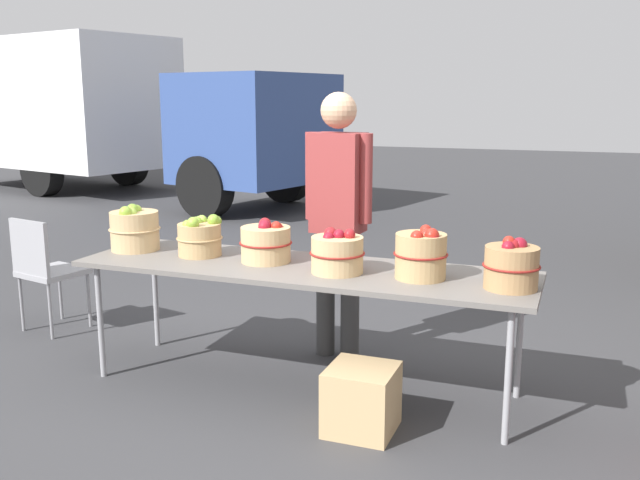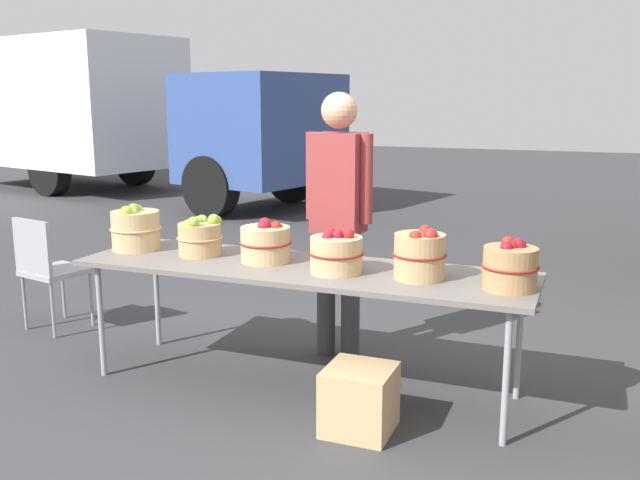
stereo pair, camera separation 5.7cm
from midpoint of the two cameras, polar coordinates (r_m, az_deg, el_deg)
The scene contains 12 objects.
ground_plane at distance 4.34m, azimuth -1.10°, elevation -11.81°, with size 40.00×40.00×0.00m, color #38383A.
market_table at distance 4.11m, azimuth -1.14°, elevation -2.65°, with size 2.70×0.76×0.75m.
apple_basket_green_0 at distance 4.67m, azimuth -14.47°, elevation 0.90°, with size 0.33×0.33×0.30m.
apple_basket_green_1 at distance 4.43m, azimuth -9.38°, elevation 0.27°, with size 0.29×0.29×0.26m.
apple_basket_red_0 at distance 4.21m, azimuth -4.06°, elevation -0.21°, with size 0.32×0.32×0.26m.
apple_basket_red_1 at distance 3.94m, azimuth 1.74°, elevation -1.11°, with size 0.31×0.31×0.25m.
apple_basket_red_2 at distance 3.84m, azimuth 8.58°, elevation -1.18°, with size 0.30×0.30×0.29m.
apple_basket_red_3 at distance 3.73m, azimuth 15.66°, elevation -2.11°, with size 0.30×0.30×0.28m.
vendor_adult at distance 4.55m, azimuth 1.89°, elevation 2.86°, with size 0.46×0.25×1.76m.
box_truck at distance 13.31m, azimuth -16.76°, elevation 10.15°, with size 7.99×3.98×2.75m.
folding_chair at distance 5.54m, azimuth -21.09°, elevation -1.86°, with size 0.48×0.48×0.86m.
produce_crate at distance 3.75m, azimuth 3.68°, elevation -12.85°, with size 0.35×0.35×0.35m, color tan.
Camera 2 is at (1.57, -3.66, 1.73)m, focal length 39.25 mm.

